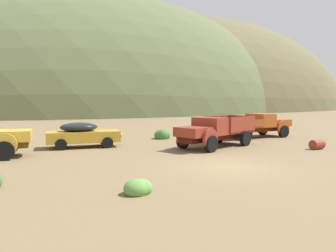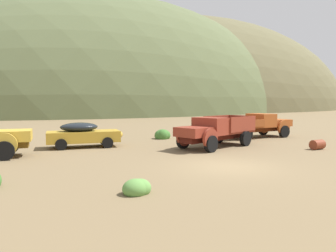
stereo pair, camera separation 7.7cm
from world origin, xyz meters
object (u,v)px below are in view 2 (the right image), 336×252
at_px(truck_rust_red, 212,132).
at_px(truck_oxide_orange, 260,125).
at_px(oil_drum_tipped, 317,145).
at_px(car_mustard, 86,134).

height_order(truck_rust_red, truck_oxide_orange, truck_rust_red).
xyz_separation_m(truck_oxide_orange, oil_drum_tipped, (-2.18, -6.37, -0.71)).
distance_m(car_mustard, truck_oxide_orange, 13.77).
bearing_deg(oil_drum_tipped, truck_rust_red, 141.35).
bearing_deg(truck_oxide_orange, oil_drum_tipped, -104.65).
height_order(truck_rust_red, oil_drum_tipped, truck_rust_red).
bearing_deg(truck_rust_red, truck_oxide_orange, -173.62).
height_order(car_mustard, truck_oxide_orange, truck_oxide_orange).
relative_size(truck_rust_red, truck_oxide_orange, 0.96).
bearing_deg(car_mustard, truck_oxide_orange, 5.20).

